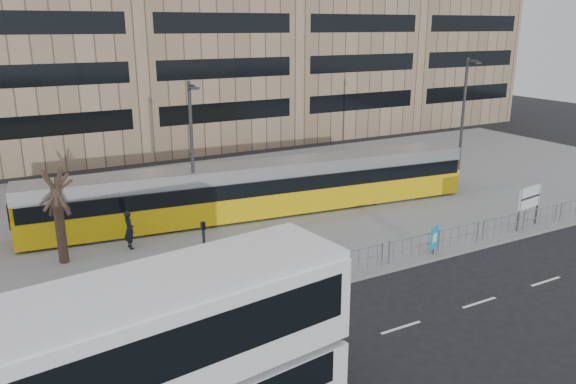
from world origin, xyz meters
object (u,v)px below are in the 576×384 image
tram (262,189)px  pedestrian (129,230)px  ad_panel (434,238)px  station_sign (529,199)px  lamp_post_west (192,150)px  double_decker_bus (114,380)px  bare_tree (52,164)px  lamp_post_east (463,118)px  traffic_light_west (204,249)px

tram → pedestrian: tram is taller
ad_panel → station_sign: bearing=-20.1°
pedestrian → lamp_post_west: bearing=-79.4°
double_decker_bus → pedestrian: (3.68, 14.18, -1.53)m
pedestrian → lamp_post_west: size_ratio=0.25×
ad_panel → pedestrian: 14.66m
double_decker_bus → bare_tree: (0.58, 13.96, 2.17)m
double_decker_bus → station_sign: size_ratio=5.50×
pedestrian → lamp_post_east: 22.51m
tram → bare_tree: size_ratio=4.05×
double_decker_bus → ad_panel: double_decker_bus is taller
tram → pedestrian: bearing=-163.0°
station_sign → ad_panel: station_sign is taller
traffic_light_west → pedestrian: bearing=96.2°
pedestrian → tram: bearing=-86.2°
traffic_light_west → station_sign: bearing=-9.9°
station_sign → traffic_light_west: bearing=169.0°
lamp_post_east → bare_tree: lamp_post_east is taller
double_decker_bus → tram: size_ratio=0.48×
pedestrian → double_decker_bus: bearing=158.3°
pedestrian → station_sign: bearing=-117.7°
traffic_light_west → double_decker_bus: bearing=-130.5°
bare_tree → station_sign: bearing=-17.4°
ad_panel → traffic_light_west: traffic_light_west is taller
bare_tree → lamp_post_west: bearing=11.8°
double_decker_bus → tram: (11.63, 15.71, -0.96)m
tram → pedestrian: size_ratio=13.51×
lamp_post_west → lamp_post_east: (18.39, -0.76, 0.35)m
ad_panel → lamp_post_east: 13.25m
bare_tree → ad_panel: bearing=-25.6°
traffic_light_west → lamp_post_west: 8.27m
tram → pedestrian: (-7.95, -1.54, -0.57)m
station_sign → traffic_light_west: (-18.02, 0.91, 0.40)m
double_decker_bus → ad_panel: size_ratio=9.10×
double_decker_bus → lamp_post_west: 17.21m
ad_panel → bare_tree: bearing=131.1°
ad_panel → bare_tree: 17.71m
tram → bare_tree: bearing=-164.9°
pedestrian → lamp_post_east: (22.20, 0.46, 3.66)m
traffic_light_west → ad_panel: bearing=-13.8°
lamp_post_east → ad_panel: bearing=-140.0°
ad_panel → tram: bearing=92.8°
tram → lamp_post_west: size_ratio=3.33×
lamp_post_east → bare_tree: size_ratio=1.32×
station_sign → lamp_post_west: bearing=143.4°
station_sign → lamp_post_west: lamp_post_west is taller
station_sign → pedestrian: (-19.51, 7.29, -0.61)m
double_decker_bus → tram: double_decker_bus is taller
lamp_post_west → ad_panel: bearing=-45.8°
bare_tree → traffic_light_west: bearing=-53.3°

